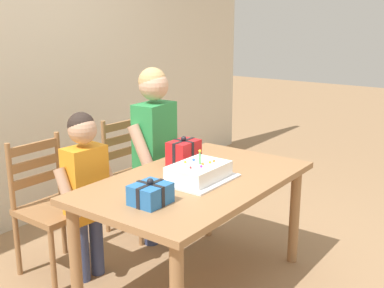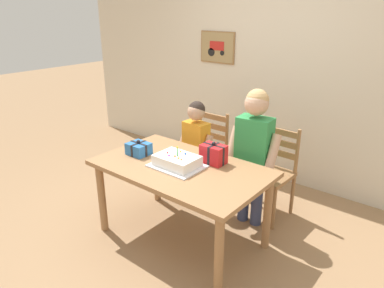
{
  "view_description": "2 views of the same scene",
  "coord_description": "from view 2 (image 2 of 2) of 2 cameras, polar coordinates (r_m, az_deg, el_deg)",
  "views": [
    {
      "loc": [
        -2.26,
        -1.63,
        1.69
      ],
      "look_at": [
        0.07,
        0.08,
        0.92
      ],
      "focal_mm": 44.82,
      "sensor_mm": 36.0,
      "label": 1
    },
    {
      "loc": [
        1.83,
        -2.11,
        2.02
      ],
      "look_at": [
        0.02,
        0.12,
        0.9
      ],
      "focal_mm": 33.34,
      "sensor_mm": 36.0,
      "label": 2
    }
  ],
  "objects": [
    {
      "name": "ground_plane",
      "position": [
        3.45,
        -1.64,
        -14.68
      ],
      "size": [
        20.0,
        20.0,
        0.0
      ],
      "primitive_type": "plane",
      "color": "#997551"
    },
    {
      "name": "back_wall",
      "position": [
        4.33,
        13.61,
        11.05
      ],
      "size": [
        6.4,
        0.11,
        2.6
      ],
      "color": "beige",
      "rests_on": "ground"
    },
    {
      "name": "dining_table",
      "position": [
        3.12,
        -1.76,
        -5.11
      ],
      "size": [
        1.49,
        0.89,
        0.73
      ],
      "color": "#9E7047",
      "rests_on": "ground"
    },
    {
      "name": "birthday_cake",
      "position": [
        3.04,
        -2.41,
        -2.8
      ],
      "size": [
        0.44,
        0.34,
        0.19
      ],
      "color": "silver",
      "rests_on": "dining_table"
    },
    {
      "name": "gift_box_red_large",
      "position": [
        3.11,
        3.45,
        -1.6
      ],
      "size": [
        0.22,
        0.15,
        0.2
      ],
      "color": "red",
      "rests_on": "dining_table"
    },
    {
      "name": "gift_box_beside_cake",
      "position": [
        3.33,
        -8.51,
        -0.74
      ],
      "size": [
        0.2,
        0.18,
        0.14
      ],
      "color": "#286BB7",
      "rests_on": "dining_table"
    },
    {
      "name": "chair_left",
      "position": [
        4.06,
        2.09,
        -1.32
      ],
      "size": [
        0.43,
        0.43,
        0.92
      ],
      "color": "#996B42",
      "rests_on": "ground"
    },
    {
      "name": "chair_right",
      "position": [
        3.67,
        12.45,
        -4.38
      ],
      "size": [
        0.44,
        0.44,
        0.92
      ],
      "color": "#996B42",
      "rests_on": "ground"
    },
    {
      "name": "child_older",
      "position": [
        3.34,
        9.85,
        -0.21
      ],
      "size": [
        0.5,
        0.29,
        1.34
      ],
      "color": "#38426B",
      "rests_on": "ground"
    },
    {
      "name": "child_younger",
      "position": [
        3.74,
        0.63,
        0.26
      ],
      "size": [
        0.42,
        0.24,
        1.12
      ],
      "color": "#38426B",
      "rests_on": "ground"
    }
  ]
}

